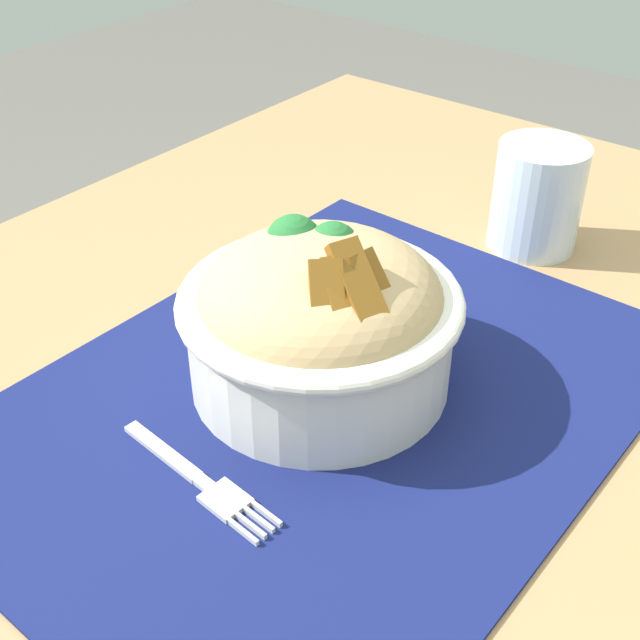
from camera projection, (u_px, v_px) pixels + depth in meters
name	position (u px, v px, depth m)	size (l,w,h in m)	color
table	(293.00, 516.00, 0.58)	(1.15, 0.78, 0.74)	#99754C
placemat	(329.00, 399.00, 0.56)	(0.47, 0.35, 0.00)	#11194C
bowl	(320.00, 316.00, 0.55)	(0.19, 0.19, 0.12)	silver
fork	(202.00, 482.00, 0.49)	(0.03, 0.13, 0.00)	#BCBCBC
drinking_glass	(536.00, 203.00, 0.71)	(0.08, 0.08, 0.09)	silver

